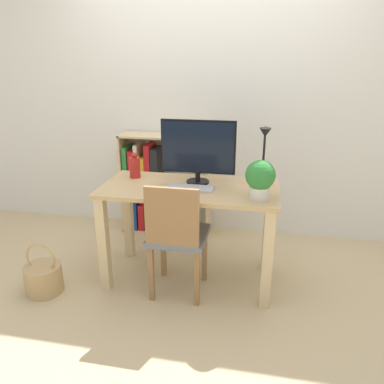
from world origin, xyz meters
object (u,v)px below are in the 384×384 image
Objects in this scene: keyboard at (190,188)px; vase at (135,167)px; basket at (43,278)px; potted_plant at (260,178)px; bookshelf at (152,188)px; chair at (177,235)px; desk_lamp at (264,152)px; monitor at (198,149)px.

keyboard is 0.52m from vase.
vase is 0.51× the size of basket.
potted_plant is 0.27× the size of bookshelf.
chair is at bearing 9.21° from basket.
bookshelf is at bearing 143.34° from desk_lamp.
vase is at bearing 162.70° from potted_plant.
desk_lamp is 1.13× the size of basket.
potted_plant is 1.49m from bookshelf.
monitor is at bearing 170.68° from desk_lamp.
keyboard is 0.52m from potted_plant.
monitor is 0.57× the size of bookshelf.
desk_lamp is at bearing -36.66° from bookshelf.
chair is at bearing -154.64° from desk_lamp.
potted_plant is (-0.01, -0.18, -0.13)m from desk_lamp.
vase reaches higher than chair.
basket is (-0.97, -0.16, -0.36)m from chair.
bookshelf is 2.45× the size of basket.
potted_plant is 0.67× the size of basket.
vase reaches higher than keyboard.
monitor is 0.64m from chair.
vase is 1.00m from desk_lamp.
bookshelf is (-1.05, 0.78, -0.59)m from desk_lamp.
desk_lamp is at bearing 15.42° from basket.
potted_plant is 1.72m from basket.
potted_plant is at bearing -29.81° from monitor.
bookshelf reaches higher than vase.
basket is (-0.55, -0.54, -0.73)m from vase.
monitor is 1.47m from basket.
vase is at bearing 157.37° from keyboard.
monitor is at bearing -50.55° from bookshelf.
desk_lamp reaches higher than chair.
bookshelf is (-1.04, 0.97, -0.46)m from potted_plant.
monitor is 1.62× the size of keyboard.
desk_lamp is at bearing 9.39° from keyboard.
bookshelf reaches higher than keyboard.
basket is (-1.06, -0.50, -0.90)m from monitor.
desk_lamp is at bearing -6.71° from vase.
potted_plant reaches higher than basket.
vase is 0.45× the size of desk_lamp.
vase is (-0.47, 0.20, 0.08)m from keyboard.
potted_plant reaches higher than bookshelf.
potted_plant is at bearing -94.07° from desk_lamp.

